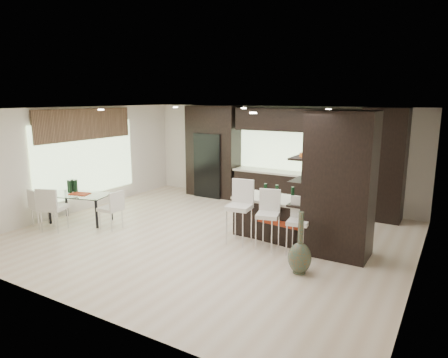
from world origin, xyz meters
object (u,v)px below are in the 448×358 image
Objects in this scene: dining_table at (81,208)px; stool_left at (239,219)px; floor_vase at (300,243)px; chair_end at (111,211)px; kitchen_island at (282,218)px; stool_mid at (268,226)px; chair_far at (43,209)px; bench at (276,228)px; stool_right at (298,232)px; chair_near at (54,210)px.

stool_left is at bearing -6.26° from dining_table.
chair_end is (-4.49, 0.05, -0.13)m from floor_vase.
chair_end is (-3.55, -1.43, -0.01)m from kitchen_island.
stool_mid is at bearing -88.50° from kitchen_island.
stool_left is 1.27× the size of chair_far.
stool_right is at bearing -30.34° from bench.
stool_mid is at bearing -75.58° from bench.
bench is 1.57× the size of chair_far.
floor_vase reaches higher than stool_left.
stool_left is 1.11× the size of stool_mid.
floor_vase is (1.00, -1.29, 0.29)m from bench.
chair_far reaches higher than bench.
stool_left is 0.97× the size of floor_vase.
stool_right is at bearing -4.29° from chair_near.
bench is 1.59× the size of chair_end.
dining_table is 1.70× the size of chair_far.
bench is at bearing -72.51° from chair_end.
stool_left is 0.81× the size of bench.
kitchen_island is at bearing 122.32° from floor_vase.
chair_far is 1.61m from chair_end.
chair_near is at bearing -153.17° from kitchen_island.
floor_vase is at bearing -52.46° from stool_mid.
stool_left reaches higher than chair_far.
stool_mid is 5.19m from chair_far.
kitchen_island reaches higher than chair_far.
bench is 0.92× the size of dining_table.
dining_table is at bearing -161.04° from kitchen_island.
stool_left is at bearing -126.20° from bench.
stool_right is at bearing -13.02° from stool_mid.
stool_mid is 0.62m from stool_right.
stool_right is 0.63× the size of dining_table.
chair_far is (-0.44, -0.70, 0.08)m from dining_table.
bench is at bearing 34.75° from chair_far.
bench is at bearing 3.92° from chair_near.
bench is (-0.68, 0.54, -0.19)m from stool_right.
stool_mid is at bearing 173.63° from stool_right.
floor_vase reaches higher than chair_end.
floor_vase is at bearing -92.70° from chair_end.
stool_right is 0.82× the size of floor_vase.
bench is at bearing 82.31° from stool_mid.
bench is 5.31m from chair_far.
kitchen_island is at bearing 36.38° from chair_far.
floor_vase reaches higher than stool_mid.
chair_end is (-4.17, -0.70, -0.03)m from stool_right.
floor_vase is 5.97m from chair_far.
floor_vase is 1.32× the size of chair_end.
kitchen_island is at bearing 5.62° from chair_near.
stool_mid reaches higher than chair_near.
dining_table is 1.54× the size of chair_near.
kitchen_island is at bearing 79.60° from bench.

